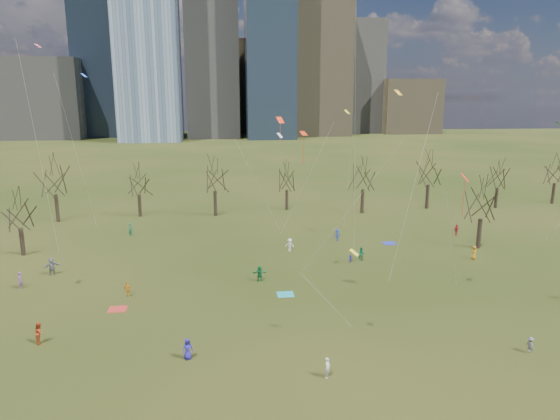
{
  "coord_description": "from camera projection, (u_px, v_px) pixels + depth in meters",
  "views": [
    {
      "loc": [
        -6.31,
        -38.93,
        18.57
      ],
      "look_at": [
        0.0,
        12.0,
        7.0
      ],
      "focal_mm": 32.0,
      "sensor_mm": 36.0,
      "label": 1
    }
  ],
  "objects": [
    {
      "name": "person_12",
      "position": [
        474.0,
        253.0,
        58.51
      ],
      "size": [
        0.64,
        0.87,
        1.62
      ],
      "primitive_type": "imported",
      "rotation": [
        0.0,
        0.0,
        1.4
      ],
      "color": "orange",
      "rests_on": "ground"
    },
    {
      "name": "bare_tree_row",
      "position": [
        259.0,
        180.0,
        77.21
      ],
      "size": [
        113.04,
        29.8,
        9.5
      ],
      "color": "black",
      "rests_on": "ground"
    },
    {
      "name": "person_5",
      "position": [
        260.0,
        273.0,
        51.53
      ],
      "size": [
        1.55,
        0.5,
        1.67
      ],
      "primitive_type": "imported",
      "rotation": [
        0.0,
        0.0,
        3.14
      ],
      "color": "#1A753C",
      "rests_on": "ground"
    },
    {
      "name": "person_11",
      "position": [
        52.0,
        266.0,
        53.34
      ],
      "size": [
        1.82,
        1.38,
        1.92
      ],
      "primitive_type": "imported",
      "rotation": [
        0.0,
        0.0,
        0.53
      ],
      "color": "slate",
      "rests_on": "ground"
    },
    {
      "name": "downtown_skyline",
      "position": [
        224.0,
        54.0,
        237.59
      ],
      "size": [
        212.5,
        78.0,
        118.0
      ],
      "color": "slate",
      "rests_on": "ground"
    },
    {
      "name": "person_4",
      "position": [
        128.0,
        289.0,
        47.5
      ],
      "size": [
        0.94,
        0.7,
        1.48
      ],
      "primitive_type": "imported",
      "rotation": [
        0.0,
        0.0,
        2.7
      ],
      "color": "orange",
      "rests_on": "ground"
    },
    {
      "name": "person_0",
      "position": [
        188.0,
        349.0,
        36.12
      ],
      "size": [
        0.9,
        0.74,
        1.59
      ],
      "primitive_type": "imported",
      "rotation": [
        0.0,
        0.0,
        0.35
      ],
      "color": "#2C2398",
      "rests_on": "ground"
    },
    {
      "name": "kites_airborne",
      "position": [
        343.0,
        151.0,
        52.08
      ],
      "size": [
        69.8,
        38.6,
        33.17
      ],
      "color": "red",
      "rests_on": "ground"
    },
    {
      "name": "blanket_crimson",
      "position": [
        118.0,
        309.0,
        44.79
      ],
      "size": [
        1.6,
        1.5,
        0.03
      ],
      "primitive_type": "cube",
      "color": "#B42B24",
      "rests_on": "ground"
    },
    {
      "name": "person_7",
      "position": [
        20.0,
        280.0,
        49.55
      ],
      "size": [
        0.43,
        0.63,
        1.69
      ],
      "primitive_type": "imported",
      "rotation": [
        0.0,
        0.0,
        4.75
      ],
      "color": "#8B4F9E",
      "rests_on": "ground"
    },
    {
      "name": "person_14",
      "position": [
        362.0,
        254.0,
        57.91
      ],
      "size": [
        0.89,
        0.74,
        1.67
      ],
      "primitive_type": "imported",
      "rotation": [
        0.0,
        0.0,
        6.15
      ],
      "color": "#19724C",
      "rests_on": "ground"
    },
    {
      "name": "person_9",
      "position": [
        290.0,
        245.0,
        61.71
      ],
      "size": [
        1.16,
        0.87,
        1.6
      ],
      "primitive_type": "imported",
      "rotation": [
        0.0,
        0.0,
        5.99
      ],
      "color": "white",
      "rests_on": "ground"
    },
    {
      "name": "person_10",
      "position": [
        456.0,
        230.0,
        68.72
      ],
      "size": [
        0.98,
        0.76,
        1.55
      ],
      "primitive_type": "imported",
      "rotation": [
        0.0,
        0.0,
        0.49
      ],
      "color": "red",
      "rests_on": "ground"
    },
    {
      "name": "blanket_teal",
      "position": [
        285.0,
        294.0,
        48.17
      ],
      "size": [
        1.6,
        1.5,
        0.03
      ],
      "primitive_type": "cube",
      "color": "teal",
      "rests_on": "ground"
    },
    {
      "name": "person_3",
      "position": [
        530.0,
        345.0,
        37.1
      ],
      "size": [
        0.61,
        0.87,
        1.22
      ],
      "primitive_type": "imported",
      "rotation": [
        0.0,
        0.0,
        1.79
      ],
      "color": "#5A5A5E",
      "rests_on": "ground"
    },
    {
      "name": "person_15",
      "position": [
        337.0,
        235.0,
        66.21
      ],
      "size": [
        1.16,
        0.9,
        1.58
      ],
      "primitive_type": "imported",
      "rotation": [
        0.0,
        0.0,
        3.49
      ],
      "color": "#263FA5",
      "rests_on": "ground"
    },
    {
      "name": "person_8",
      "position": [
        350.0,
        259.0,
        57.3
      ],
      "size": [
        0.58,
        0.61,
        0.99
      ],
      "primitive_type": "imported",
      "rotation": [
        0.0,
        0.0,
        5.29
      ],
      "color": "#3027AC",
      "rests_on": "ground"
    },
    {
      "name": "blanket_navy",
      "position": [
        389.0,
        243.0,
        65.1
      ],
      "size": [
        1.6,
        1.5,
        0.03
      ],
      "primitive_type": "cube",
      "color": "#252BAD",
      "rests_on": "ground"
    },
    {
      "name": "ground",
      "position": [
        297.0,
        321.0,
        42.53
      ],
      "size": [
        500.0,
        500.0,
        0.0
      ],
      "primitive_type": "plane",
      "color": "black",
      "rests_on": "ground"
    },
    {
      "name": "person_2",
      "position": [
        40.0,
        333.0,
        38.46
      ],
      "size": [
        0.73,
        0.9,
        1.72
      ],
      "primitive_type": "imported",
      "rotation": [
        0.0,
        0.0,
        1.67
      ],
      "color": "#AF3919",
      "rests_on": "ground"
    },
    {
      "name": "person_1",
      "position": [
        328.0,
        368.0,
        33.74
      ],
      "size": [
        0.59,
        0.63,
        1.45
      ],
      "primitive_type": "imported",
      "rotation": [
        0.0,
        0.0,
        0.96
      ],
      "color": "silver",
      "rests_on": "ground"
    },
    {
      "name": "person_13",
      "position": [
        130.0,
        230.0,
        68.29
      ],
      "size": [
        0.63,
        0.78,
        1.87
      ],
      "primitive_type": "imported",
      "rotation": [
        0.0,
        0.0,
        1.88
      ],
      "color": "#19724F",
      "rests_on": "ground"
    }
  ]
}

